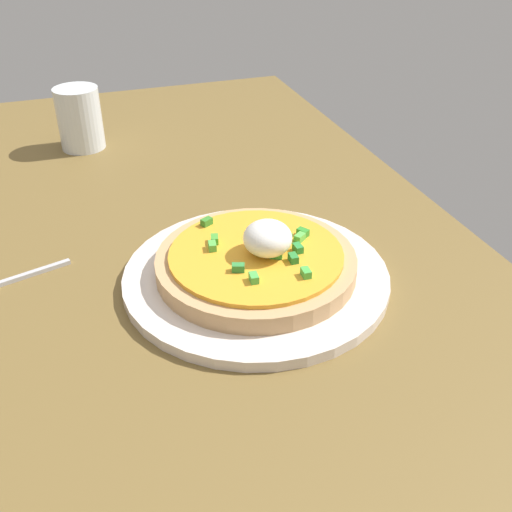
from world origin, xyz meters
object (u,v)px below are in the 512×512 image
Objects in this scene: pizza at (257,260)px; cup_far at (80,121)px; plate at (256,276)px; fork at (11,280)px.

cup_far is (44.47, 14.33, 1.70)cm from pizza.
cup_far reaches higher than pizza.
cup_far reaches higher than plate.
pizza is (-0.05, -0.10, 2.08)cm from plate.
fork is at bearing 71.74° from pizza.
fork is (8.34, 25.34, -0.36)cm from plate.
plate is 26.68cm from fork.
cup_far is 37.98cm from fork.
pizza is 26.89cm from fork.
cup_far is at bearing -123.46° from fork.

